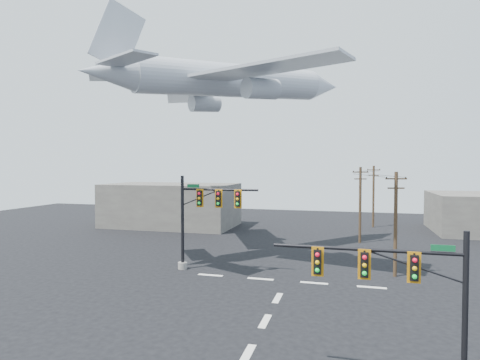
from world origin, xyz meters
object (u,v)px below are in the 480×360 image
(signal_mast_far, at_px, (200,217))
(utility_pole_c, at_px, (373,195))
(utility_pole_b, at_px, (360,203))
(airliner, at_px, (233,81))
(utility_pole_a, at_px, (396,222))
(signal_mast_near, at_px, (411,298))

(signal_mast_far, relative_size, utility_pole_c, 0.90)
(signal_mast_far, relative_size, utility_pole_b, 0.92)
(signal_mast_far, height_order, utility_pole_b, utility_pole_b)
(utility_pole_c, bearing_deg, utility_pole_b, -96.39)
(utility_pole_b, xyz_separation_m, utility_pole_c, (2.10, 12.45, 0.08))
(utility_pole_c, xyz_separation_m, airliner, (-14.06, -21.73, 12.10))
(utility_pole_c, bearing_deg, airliner, -119.72)
(signal_mast_far, bearing_deg, utility_pole_a, 8.42)
(signal_mast_far, distance_m, utility_pole_b, 20.27)
(utility_pole_a, bearing_deg, signal_mast_far, 175.64)
(signal_mast_near, distance_m, utility_pole_a, 16.63)
(signal_mast_far, distance_m, utility_pole_c, 31.84)
(signal_mast_near, height_order, signal_mast_far, signal_mast_far)
(signal_mast_far, xyz_separation_m, airliner, (0.93, 6.36, 12.24))
(utility_pole_b, bearing_deg, utility_pole_a, -90.43)
(utility_pole_a, xyz_separation_m, utility_pole_b, (-2.26, 13.40, 0.18))
(signal_mast_near, xyz_separation_m, signal_mast_far, (-13.97, 14.33, 0.80))
(signal_mast_far, xyz_separation_m, utility_pole_c, (14.99, 28.09, 0.14))
(signal_mast_near, xyz_separation_m, utility_pole_a, (1.18, 16.57, 0.69))
(utility_pole_c, distance_m, airliner, 28.57)
(signal_mast_near, bearing_deg, signal_mast_far, 134.27)
(signal_mast_near, height_order, utility_pole_b, utility_pole_b)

